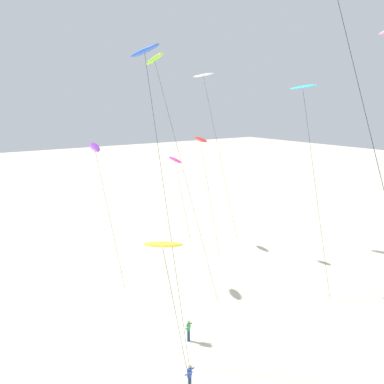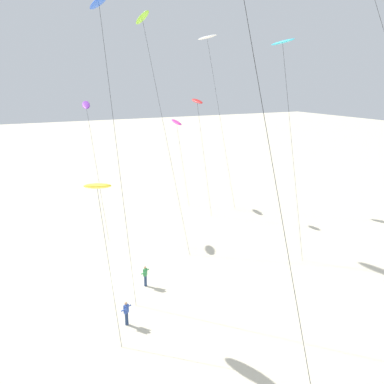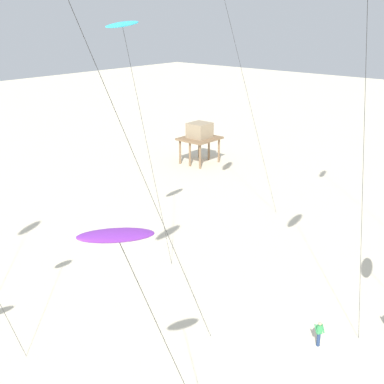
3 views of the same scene
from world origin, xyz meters
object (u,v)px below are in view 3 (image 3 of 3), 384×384
Objects in this scene: kite_cyan at (123,28)px; stilt_house at (200,134)px; kite_purple at (118,237)px; kite_flyer_nearest at (319,333)px.

kite_cyan reaches higher than stilt_house.
kite_purple is (-13.31, -14.20, -5.48)m from kite_cyan.
kite_flyer_nearest is at bearing 1.14° from kite_purple.
stilt_house is at bearing 37.10° from kite_purple.
kite_purple is at bearing -178.86° from kite_flyer_nearest.
kite_cyan is 11.33× the size of kite_flyer_nearest.
kite_cyan is at bearing -148.67° from stilt_house.
kite_flyer_nearest is (15.66, 0.31, -12.01)m from kite_purple.
kite_cyan is 3.46× the size of stilt_house.
kite_flyer_nearest is 40.27m from stilt_house.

